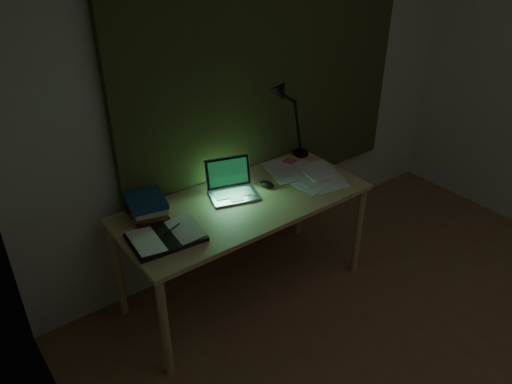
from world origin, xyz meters
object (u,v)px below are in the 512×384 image
Objects in this scene: desk at (245,248)px; open_textbook at (166,236)px; book_stack at (148,207)px; laptop at (234,182)px; loose_papers at (307,173)px; desk_lamp at (303,115)px.

open_textbook is (-0.56, -0.06, 0.37)m from desk.
book_stack is at bearing 89.66° from open_textbook.
desk is at bearing -60.75° from laptop.
open_textbook is at bearing -175.84° from loose_papers.
open_textbook is 0.26m from book_stack.
desk is 6.40× the size of book_stack.
desk is 4.74× the size of laptop.
book_stack is 0.60× the size of loose_papers.
desk_lamp is (1.25, 0.33, 0.29)m from open_textbook.
laptop is 0.54× the size of desk_lamp.
desk_lamp is (0.17, 0.25, 0.29)m from loose_papers.
open_textbook is at bearing -173.67° from desk.
laptop is 0.76m from desk_lamp.
desk is 0.46m from laptop.
desk is at bearing 11.75° from open_textbook.
desk_lamp reaches higher than open_textbook.
loose_papers is at bearing -9.62° from book_stack.
open_textbook is at bearing -147.93° from laptop.
desk is 2.54× the size of desk_lamp.
loose_papers is (0.54, -0.06, -0.09)m from laptop.
laptop is 0.56m from open_textbook.
desk is at bearing -20.25° from book_stack.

